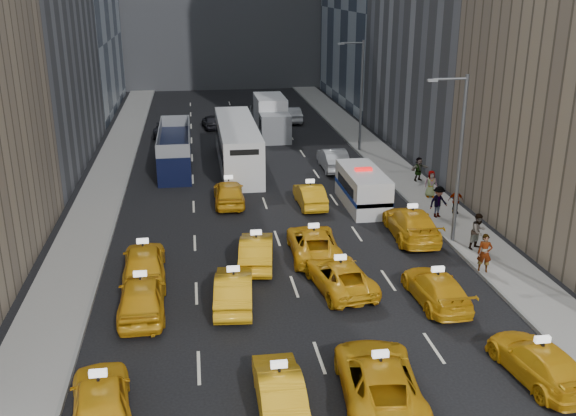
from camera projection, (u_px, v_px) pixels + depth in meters
name	position (u px, v px, depth m)	size (l,w,h in m)	color
ground	(331.00, 389.00, 22.22)	(160.00, 160.00, 0.00)	black
sidewalk_west	(105.00, 186.00, 44.04)	(3.00, 90.00, 0.15)	gray
sidewalk_east	(399.00, 173.00, 46.97)	(3.00, 90.00, 0.15)	gray
curb_west	(126.00, 185.00, 44.24)	(0.15, 90.00, 0.18)	slate
curb_east	(380.00, 174.00, 46.76)	(0.15, 90.00, 0.18)	slate
streetlight_near	(458.00, 154.00, 33.05)	(2.15, 0.22, 9.00)	#595B60
streetlight_far	(360.00, 92.00, 51.70)	(2.15, 0.22, 9.00)	#595B60
taxi_4	(101.00, 401.00, 20.32)	(1.87, 4.65, 1.58)	orange
taxi_5	(279.00, 388.00, 21.11)	(1.46, 4.19, 1.38)	orange
taxi_6	(379.00, 380.00, 21.43)	(2.56, 5.54, 1.54)	orange
taxi_7	(539.00, 362.00, 22.61)	(1.90, 4.68, 1.36)	orange
taxi_8	(142.00, 296.00, 26.99)	(1.95, 4.85, 1.65)	orange
taxi_9	(234.00, 289.00, 27.78)	(1.59, 4.56, 1.50)	orange
taxi_10	(340.00, 275.00, 29.24)	(2.26, 4.91, 1.36)	orange
taxi_11	(436.00, 288.00, 28.03)	(1.92, 4.73, 1.37)	orange
taxi_12	(144.00, 262.00, 30.32)	(1.97, 4.89, 1.66)	orange
taxi_13	(256.00, 251.00, 31.74)	(1.60, 4.59, 1.51)	orange
taxi_14	(313.00, 243.00, 32.82)	(2.38, 5.16, 1.43)	orange
taxi_15	(412.00, 224.00, 35.15)	(2.27, 5.58, 1.62)	orange
taxi_16	(229.00, 192.00, 40.41)	(1.86, 4.62, 1.57)	orange
taxi_17	(310.00, 195.00, 40.14)	(1.50, 4.29, 1.41)	orange
nypd_van	(363.00, 189.00, 39.97)	(2.72, 5.97, 2.49)	silver
double_decker	(175.00, 149.00, 48.22)	(3.35, 10.38, 2.97)	black
city_bus	(237.00, 145.00, 48.40)	(2.77, 13.15, 3.40)	silver
box_truck	(271.00, 117.00, 58.22)	(2.71, 7.63, 3.47)	white
misc_car_0	(333.00, 159.00, 47.99)	(1.71, 4.90, 1.61)	#A6A8AE
misc_car_1	(168.00, 128.00, 58.71)	(2.33, 5.05, 1.40)	black
misc_car_2	(261.00, 110.00, 66.47)	(2.24, 5.50, 1.60)	slate
misc_car_3	(211.00, 122.00, 61.50)	(1.57, 3.91, 1.33)	black
misc_car_4	(291.00, 114.00, 64.32)	(1.60, 4.58, 1.51)	#999BA0
pedestrian_0	(485.00, 253.00, 30.60)	(0.69, 0.45, 1.90)	gray
pedestrian_1	(478.00, 231.00, 33.25)	(0.93, 0.51, 1.91)	gray
pedestrian_2	(438.00, 202.00, 37.74)	(1.22, 0.50, 1.89)	gray
pedestrian_3	(456.00, 201.00, 38.42)	(0.93, 0.42, 1.59)	gray
pedestrian_4	(431.00, 184.00, 41.33)	(0.86, 0.47, 1.75)	gray
pedestrian_5	(419.00, 169.00, 44.74)	(1.55, 0.45, 1.67)	gray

